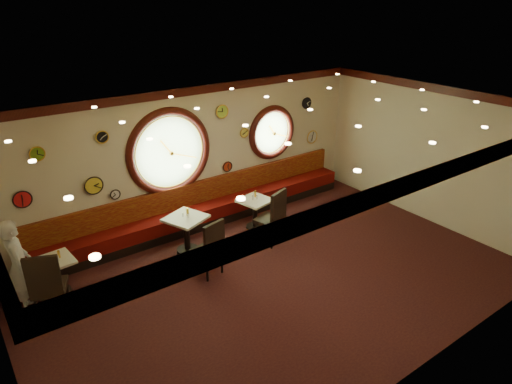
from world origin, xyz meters
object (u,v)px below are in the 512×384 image
object	(u,v)px
condiment_b_bottle	(188,212)
waiter	(19,266)
chair_a	(46,282)
chair_b	(211,245)
condiment_b_pepper	(188,216)
condiment_a_bottle	(59,254)
condiment_b_salt	(183,215)
table_a	(56,272)
condiment_a_pepper	(58,258)
condiment_c_bottle	(255,194)
condiment_a_salt	(50,258)
table_c	(255,210)
condiment_c_pepper	(257,197)
condiment_c_salt	(253,198)
table_b	(186,230)
chair_c	(274,214)

from	to	relation	value
condiment_b_bottle	waiter	world-z (taller)	waiter
chair_a	chair_b	bearing A→B (deg)	12.54
condiment_b_bottle	condiment_b_pepper	bearing A→B (deg)	-112.37
condiment_a_bottle	condiment_b_salt	bearing A→B (deg)	-1.49
chair_b	condiment_b_salt	size ratio (longest dim) A/B	8.38
table_a	condiment_b_bottle	xyz separation A→B (m)	(2.65, -0.06, 0.46)
chair_a	condiment_a_pepper	size ratio (longest dim) A/B	7.72
condiment_a_pepper	condiment_c_bottle	xyz separation A→B (m)	(4.36, 0.10, 0.05)
condiment_a_salt	condiment_b_pepper	size ratio (longest dim) A/B	1.06
table_a	chair_a	bearing A→B (deg)	-112.04
condiment_b_pepper	condiment_b_bottle	world-z (taller)	condiment_b_bottle
table_a	chair_a	distance (m)	0.76
chair_b	condiment_c_bottle	world-z (taller)	chair_b
table_c	condiment_b_pepper	distance (m)	1.77
condiment_a_bottle	chair_b	bearing A→B (deg)	-25.62
condiment_b_pepper	condiment_c_pepper	world-z (taller)	condiment_b_pepper
table_c	condiment_c_bottle	distance (m)	0.37
chair_a	condiment_b_bottle	size ratio (longest dim) A/B	4.49
table_c	chair_a	distance (m)	4.65
chair_a	condiment_c_bottle	xyz separation A→B (m)	(4.69, 0.69, 0.08)
condiment_c_salt	waiter	world-z (taller)	waiter
table_b	chair_a	distance (m)	2.91
condiment_b_pepper	waiter	bearing A→B (deg)	-179.71
chair_b	condiment_b_salt	distance (m)	1.12
chair_c	condiment_c_salt	distance (m)	0.82
condiment_c_bottle	chair_c	bearing A→B (deg)	-100.75
chair_a	condiment_b_pepper	distance (m)	2.93
chair_b	condiment_a_bottle	world-z (taller)	chair_b
condiment_c_bottle	waiter	size ratio (longest dim) A/B	0.09
condiment_b_salt	condiment_c_bottle	size ratio (longest dim) A/B	0.58
chair_b	waiter	distance (m)	3.25
condiment_c_salt	condiment_b_bottle	size ratio (longest dim) A/B	0.59
table_c	condiment_b_salt	distance (m)	1.84
chair_b	condiment_c_pepper	xyz separation A→B (m)	(1.85, 1.06, 0.10)
table_b	chair_a	xyz separation A→B (m)	(-2.84, -0.57, 0.21)
chair_c	condiment_c_pepper	size ratio (longest dim) A/B	8.72
table_a	waiter	bearing A→B (deg)	-164.31
table_c	condiment_a_pepper	size ratio (longest dim) A/B	7.76
table_b	condiment_a_pepper	world-z (taller)	table_b
condiment_a_bottle	waiter	world-z (taller)	waiter
condiment_c_pepper	condiment_a_pepper	bearing A→B (deg)	179.80
chair_a	condiment_c_bottle	distance (m)	4.75
condiment_b_pepper	table_c	bearing A→B (deg)	1.94
condiment_a_salt	condiment_a_bottle	xyz separation A→B (m)	(0.15, -0.01, 0.02)
condiment_c_bottle	condiment_b_pepper	bearing A→B (deg)	-174.48
chair_b	condiment_b_pepper	size ratio (longest dim) A/B	7.87
chair_a	condiment_c_salt	bearing A→B (deg)	29.84
table_c	chair_b	distance (m)	2.10
table_c	condiment_a_bottle	world-z (taller)	condiment_a_bottle
chair_a	condiment_a_salt	xyz separation A→B (m)	(0.22, 0.69, 0.03)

